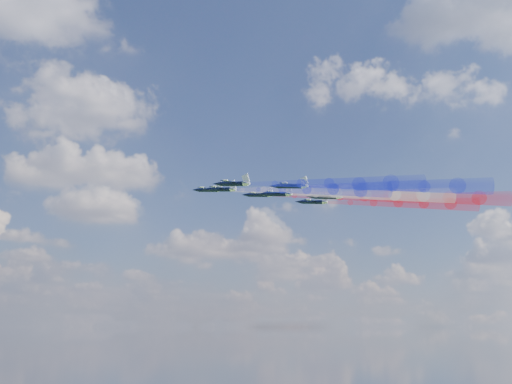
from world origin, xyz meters
name	(u,v)px	position (x,y,z in m)	size (l,w,h in m)	color
jet_lead	(208,190)	(-17.01, -1.80, 165.29)	(9.07, 11.34, 3.02)	black
trail_lead	(286,190)	(-2.80, -23.56, 162.13)	(3.78, 42.34, 3.78)	white
jet_inner_left	(221,189)	(-18.90, -16.68, 162.28)	(9.07, 11.34, 3.02)	black
trail_inner_left	(307,190)	(-4.70, -38.44, 159.13)	(3.78, 42.34, 3.78)	#1A25E5
jet_inner_right	(259,195)	(-2.93, -6.05, 164.20)	(9.07, 11.34, 3.02)	black
trail_inner_right	(340,196)	(11.28, -27.81, 161.05)	(3.78, 42.34, 3.78)	red
jet_outer_left	(233,184)	(-21.47, -31.38, 160.50)	(9.07, 11.34, 3.02)	black
trail_outer_left	(329,183)	(-7.26, -53.14, 157.35)	(3.78, 42.34, 3.78)	#1A25E5
jet_center_third	(276,194)	(-4.86, -21.55, 161.28)	(9.07, 11.34, 3.02)	black
trail_center_third	(367,195)	(9.34, -43.31, 158.13)	(3.78, 42.34, 3.78)	white
jet_outer_right	(313,202)	(12.23, -11.28, 162.40)	(9.07, 11.34, 3.02)	black
trail_outer_right	(398,203)	(26.43, -33.04, 159.25)	(3.78, 42.34, 3.78)	red
jet_rear_left	(290,186)	(-8.41, -36.67, 160.04)	(9.07, 11.34, 3.02)	black
trail_rear_left	(393,186)	(5.79, -58.42, 156.89)	(3.78, 42.34, 3.78)	#1A25E5
jet_rear_right	(326,197)	(8.07, -25.72, 160.86)	(9.07, 11.34, 3.02)	black
trail_rear_right	(420,198)	(22.27, -47.48, 157.71)	(3.78, 42.34, 3.78)	red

